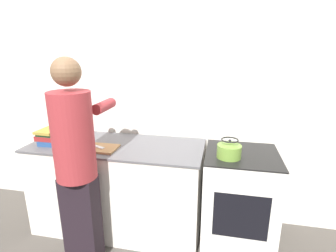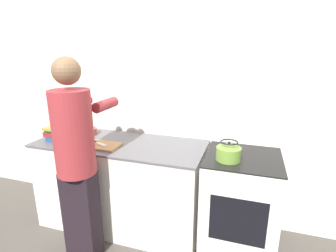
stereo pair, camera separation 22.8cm
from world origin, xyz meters
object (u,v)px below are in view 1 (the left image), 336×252
(person, at_px, (77,160))
(cutting_board, at_px, (97,148))
(oven, at_px, (238,200))
(bowl_prep, at_px, (80,134))
(canister_jar, at_px, (60,125))
(kettle, at_px, (229,150))
(knife, at_px, (94,145))

(person, relative_size, cutting_board, 4.77)
(oven, relative_size, bowl_prep, 4.80)
(person, bearing_deg, canister_jar, 130.56)
(oven, bearing_deg, kettle, -138.32)
(cutting_board, height_order, knife, knife)
(knife, bearing_deg, kettle, 23.17)
(person, distance_m, cutting_board, 0.38)
(oven, relative_size, canister_jar, 5.07)
(canister_jar, bearing_deg, knife, -30.30)
(knife, distance_m, canister_jar, 0.67)
(knife, height_order, kettle, kettle)
(bowl_prep, xyz_separation_m, canister_jar, (-0.30, 0.09, 0.06))
(canister_jar, bearing_deg, person, -49.44)
(oven, relative_size, cutting_board, 2.51)
(cutting_board, distance_m, canister_jar, 0.72)
(knife, relative_size, canister_jar, 1.29)
(oven, height_order, bowl_prep, bowl_prep)
(canister_jar, bearing_deg, oven, -6.94)
(cutting_board, relative_size, bowl_prep, 1.91)
(kettle, xyz_separation_m, canister_jar, (-1.82, 0.34, 0.01))
(oven, bearing_deg, bowl_prep, 174.91)
(cutting_board, xyz_separation_m, bowl_prep, (-0.32, 0.27, 0.03))
(person, distance_m, bowl_prep, 0.73)
(kettle, height_order, bowl_prep, kettle)
(cutting_board, bearing_deg, knife, 152.20)
(oven, distance_m, cutting_board, 1.40)
(oven, bearing_deg, cutting_board, -174.68)
(kettle, bearing_deg, bowl_prep, 170.55)
(bowl_prep, relative_size, canister_jar, 1.06)
(oven, relative_size, knife, 3.92)
(person, bearing_deg, kettle, 18.48)
(oven, bearing_deg, knife, -175.84)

